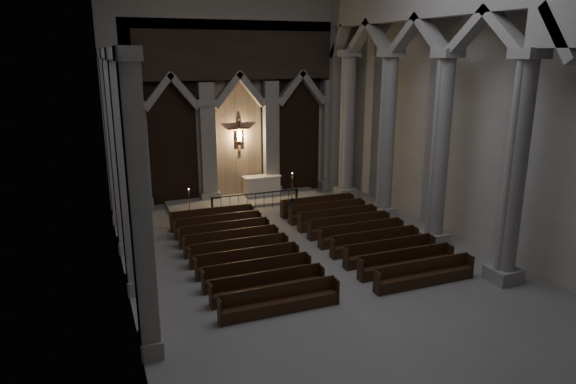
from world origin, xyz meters
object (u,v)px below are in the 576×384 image
object	(u,v)px
candle_stand_left	(190,209)
worshipper	(293,210)
candle_stand_right	(292,193)
altar_rail	(256,198)
pews	(303,245)
altar	(262,185)

from	to	relation	value
candle_stand_left	worshipper	size ratio (longest dim) A/B	1.20
candle_stand_right	altar_rail	bearing A→B (deg)	-159.46
altar_rail	candle_stand_left	xyz separation A→B (m)	(-3.38, 0.20, -0.22)
altar_rail	worshipper	size ratio (longest dim) A/B	3.96
candle_stand_right	pews	xyz separation A→B (m)	(-2.41, -7.12, -0.14)
candle_stand_left	candle_stand_right	distance (m)	5.83
candle_stand_left	candle_stand_right	size ratio (longest dim) A/B	0.90
altar	pews	bearing A→B (deg)	-97.38
altar	candle_stand_left	distance (m)	4.91
pews	worshipper	distance (m)	3.89
candle_stand_left	pews	xyz separation A→B (m)	(3.38, -6.42, -0.10)
pews	altar_rail	bearing A→B (deg)	90.00
candle_stand_left	worshipper	distance (m)	5.19
altar_rail	candle_stand_right	distance (m)	2.58
altar	worshipper	xyz separation A→B (m)	(-0.04, -4.69, -0.10)
candle_stand_left	candle_stand_right	xyz separation A→B (m)	(5.79, 0.70, 0.04)
candle_stand_left	worshipper	world-z (taller)	candle_stand_left
candle_stand_right	candle_stand_left	bearing A→B (deg)	-173.11
candle_stand_left	worshipper	bearing A→B (deg)	-31.24
altar_rail	pews	size ratio (longest dim) A/B	0.50
altar	worshipper	world-z (taller)	altar
candle_stand_left	pews	bearing A→B (deg)	-62.22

